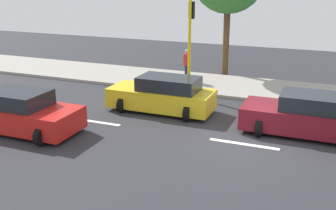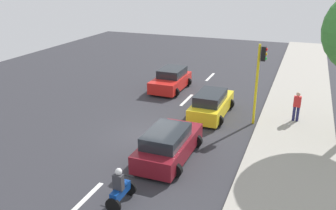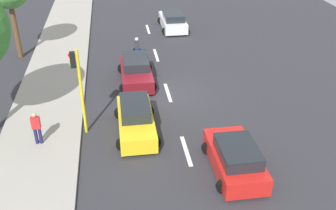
{
  "view_description": "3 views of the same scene",
  "coord_description": "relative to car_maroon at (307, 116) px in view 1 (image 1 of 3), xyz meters",
  "views": [
    {
      "loc": [
        -12.8,
        -2.38,
        5.53
      ],
      "look_at": [
        0.52,
        3.01,
        0.89
      ],
      "focal_mm": 43.29,
      "sensor_mm": 36.0,
      "label": 1
    },
    {
      "loc": [
        7.07,
        -15.46,
        8.04
      ],
      "look_at": [
        0.23,
        1.99,
        1.07
      ],
      "focal_mm": 38.37,
      "sensor_mm": 36.0,
      "label": 2
    },
    {
      "loc": [
        3.04,
        20.69,
        11.03
      ],
      "look_at": [
        0.48,
        3.34,
        1.05
      ],
      "focal_mm": 41.57,
      "sensor_mm": 36.0,
      "label": 3
    }
  ],
  "objects": [
    {
      "name": "ground_plane",
      "position": [
        -1.77,
        1.88,
        -0.76
      ],
      "size": [
        40.0,
        60.0,
        0.1
      ],
      "primitive_type": "cube",
      "color": "#2D2D33"
    },
    {
      "name": "sidewalk",
      "position": [
        5.23,
        1.88,
        -0.64
      ],
      "size": [
        4.0,
        60.0,
        0.15
      ],
      "primitive_type": "cube",
      "color": "#9E998E",
      "rests_on": "ground"
    },
    {
      "name": "lane_stripe_mid",
      "position": [
        -1.77,
        1.88,
        -0.71
      ],
      "size": [
        0.2,
        2.4,
        0.01
      ],
      "primitive_type": "cube",
      "color": "white",
      "rests_on": "ground"
    },
    {
      "name": "lane_stripe_south",
      "position": [
        -1.77,
        7.88,
        -0.71
      ],
      "size": [
        0.2,
        2.4,
        0.01
      ],
      "primitive_type": "cube",
      "color": "white",
      "rests_on": "ground"
    },
    {
      "name": "car_maroon",
      "position": [
        0.0,
        0.0,
        0.0
      ],
      "size": [
        2.29,
        4.44,
        1.52
      ],
      "color": "maroon",
      "rests_on": "ground"
    },
    {
      "name": "car_yellow_cab",
      "position": [
        0.45,
        5.81,
        -0.0
      ],
      "size": [
        2.15,
        4.42,
        1.52
      ],
      "color": "yellow",
      "rests_on": "ground"
    },
    {
      "name": "car_red",
      "position": [
        -3.58,
        9.66,
        -0.0
      ],
      "size": [
        2.3,
        4.04,
        1.52
      ],
      "color": "red",
      "rests_on": "ground"
    },
    {
      "name": "pedestrian_near_signal",
      "position": [
        5.17,
        6.42,
        0.35
      ],
      "size": [
        0.4,
        0.24,
        1.69
      ],
      "color": "#1E1E4C",
      "rests_on": "sidewalk"
    },
    {
      "name": "traffic_light_corner",
      "position": [
        3.07,
        5.54,
        2.22
      ],
      "size": [
        0.49,
        0.24,
        4.5
      ],
      "color": "yellow",
      "rests_on": "ground"
    }
  ]
}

